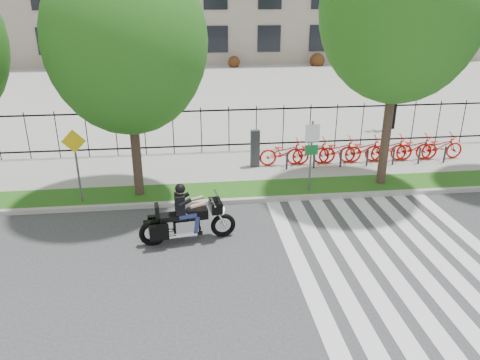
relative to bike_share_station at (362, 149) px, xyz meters
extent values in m
plane|color=#333335|center=(-6.50, -7.20, -0.69)|extent=(120.00, 120.00, 0.00)
cube|color=#A19F98|center=(-6.50, -3.10, -0.61)|extent=(60.00, 0.20, 0.15)
cube|color=#235916|center=(-6.50, -2.25, -0.61)|extent=(60.00, 1.50, 0.15)
cube|color=#9B9991|center=(-6.50, 0.25, -0.61)|extent=(60.00, 3.50, 0.15)
cube|color=#9B9991|center=(-6.50, 17.80, -0.64)|extent=(80.00, 34.00, 0.10)
cylinder|color=black|center=(3.50, 4.80, 1.31)|extent=(0.14, 0.14, 4.00)
cylinder|color=black|center=(3.50, 4.80, 3.21)|extent=(0.06, 0.70, 0.70)
sphere|color=white|center=(3.15, 4.80, 3.31)|extent=(0.36, 0.36, 0.36)
sphere|color=white|center=(3.85, 4.80, 3.31)|extent=(0.36, 0.36, 0.36)
cylinder|color=#35281D|center=(-8.85, -2.25, 1.27)|extent=(0.32, 0.32, 3.62)
ellipsoid|color=#205C15|center=(-8.85, -2.25, 4.60)|extent=(5.05, 5.05, 5.81)
cylinder|color=#35281D|center=(-0.08, -2.25, 1.69)|extent=(0.32, 0.32, 4.45)
ellipsoid|color=#205C15|center=(-0.08, -2.25, 5.50)|extent=(5.29, 5.29, 6.08)
cube|color=#2D2D33|center=(-4.45, 0.00, 0.21)|extent=(0.35, 0.25, 1.50)
imported|color=red|center=(-3.25, 0.00, 0.00)|extent=(2.03, 0.71, 1.07)
cylinder|color=#2D2D33|center=(-3.25, -0.50, -0.19)|extent=(0.08, 0.08, 0.70)
imported|color=red|center=(-2.15, 0.00, 0.00)|extent=(2.03, 0.71, 1.07)
cylinder|color=#2D2D33|center=(-2.15, -0.50, -0.19)|extent=(0.08, 0.08, 0.70)
imported|color=red|center=(-1.05, 0.00, 0.00)|extent=(2.03, 0.71, 1.07)
cylinder|color=#2D2D33|center=(-1.05, -0.50, -0.19)|extent=(0.08, 0.08, 0.70)
imported|color=red|center=(0.05, 0.00, 0.00)|extent=(2.03, 0.71, 1.07)
cylinder|color=#2D2D33|center=(0.05, -0.50, -0.19)|extent=(0.08, 0.08, 0.70)
imported|color=red|center=(1.15, 0.00, 0.00)|extent=(2.03, 0.71, 1.07)
cylinder|color=#2D2D33|center=(1.15, -0.50, -0.19)|extent=(0.08, 0.08, 0.70)
imported|color=red|center=(2.25, 0.00, 0.00)|extent=(2.03, 0.71, 1.07)
cylinder|color=#2D2D33|center=(2.25, -0.50, -0.19)|extent=(0.08, 0.08, 0.70)
imported|color=red|center=(3.35, 0.00, 0.00)|extent=(2.03, 0.71, 1.07)
cylinder|color=#2D2D33|center=(3.35, -0.50, -0.19)|extent=(0.08, 0.08, 0.70)
cylinder|color=#59595B|center=(-2.88, -2.60, 0.71)|extent=(0.07, 0.07, 2.50)
cube|color=white|center=(-2.88, -2.64, 1.56)|extent=(0.50, 0.03, 0.60)
cube|color=#0C6626|center=(-2.88, -2.64, 0.96)|extent=(0.45, 0.03, 0.35)
cylinder|color=#59595B|center=(-10.75, -2.60, 0.66)|extent=(0.07, 0.07, 2.40)
cube|color=yellow|center=(-10.75, -2.64, 1.56)|extent=(0.78, 0.03, 0.78)
torus|color=black|center=(-6.18, -5.37, -0.32)|extent=(0.75, 0.23, 0.74)
torus|color=black|center=(-8.20, -5.62, -0.32)|extent=(0.80, 0.26, 0.78)
cube|color=black|center=(-6.40, -5.40, 0.33)|extent=(0.39, 0.62, 0.32)
cube|color=#26262B|center=(-6.32, -5.39, 0.58)|extent=(0.23, 0.55, 0.33)
cube|color=silver|center=(-7.25, -5.50, -0.20)|extent=(0.68, 0.44, 0.43)
cube|color=black|center=(-6.93, -5.47, 0.15)|extent=(0.63, 0.43, 0.28)
cube|color=black|center=(-7.62, -5.55, 0.13)|extent=(0.79, 0.48, 0.15)
cube|color=black|center=(-8.04, -5.60, 0.37)|extent=(0.15, 0.38, 0.36)
cube|color=black|center=(-8.00, -5.92, -0.15)|extent=(0.55, 0.24, 0.43)
cube|color=black|center=(-8.08, -5.29, -0.15)|extent=(0.55, 0.24, 0.43)
cube|color=black|center=(-7.41, -5.52, 0.52)|extent=(0.31, 0.46, 0.56)
sphere|color=tan|center=(-7.37, -5.52, 0.92)|extent=(0.25, 0.25, 0.25)
sphere|color=black|center=(-7.37, -5.52, 0.97)|extent=(0.29, 0.29, 0.29)
camera|label=1|loc=(-7.12, -17.52, 6.06)|focal=35.00mm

